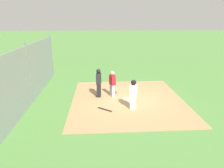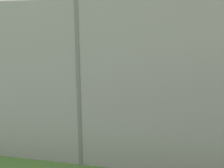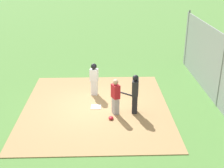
% 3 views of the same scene
% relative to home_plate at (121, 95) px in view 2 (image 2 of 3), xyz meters
% --- Properties ---
extents(ground_plane, '(140.00, 140.00, 0.00)m').
position_rel_home_plate_xyz_m(ground_plane, '(0.00, 0.00, -0.04)').
color(ground_plane, '#51843D').
extents(dirt_infield, '(7.20, 6.40, 0.03)m').
position_rel_home_plate_xyz_m(dirt_infield, '(0.00, 0.00, -0.03)').
color(dirt_infield, '#A88456').
rests_on(dirt_infield, ground_plane).
extents(home_plate, '(0.47, 0.47, 0.02)m').
position_rel_home_plate_xyz_m(home_plate, '(0.00, 0.00, 0.00)').
color(home_plate, white).
rests_on(home_plate, dirt_infield).
extents(catcher, '(0.45, 0.39, 1.56)m').
position_rel_home_plate_xyz_m(catcher, '(-0.63, -0.84, 0.80)').
color(catcher, '#9E9EA3').
rests_on(catcher, dirt_infield).
extents(umpire, '(0.42, 0.32, 1.72)m').
position_rel_home_plate_xyz_m(umpire, '(-0.57, -1.66, 0.90)').
color(umpire, black).
rests_on(umpire, dirt_infield).
extents(runner, '(0.33, 0.42, 1.59)m').
position_rel_home_plate_xyz_m(runner, '(1.32, 0.10, 0.89)').
color(runner, silver).
rests_on(runner, dirt_infield).
extents(baseball_bat, '(0.57, 0.71, 0.06)m').
position_rel_home_plate_xyz_m(baseball_bat, '(1.36, -1.37, 0.02)').
color(baseball_bat, black).
rests_on(baseball_bat, dirt_infield).
extents(catcher_mask, '(0.24, 0.20, 0.12)m').
position_rel_home_plate_xyz_m(catcher_mask, '(-1.12, -0.63, 0.05)').
color(catcher_mask, '#B21923').
rests_on(catcher_mask, dirt_infield).
extents(backstop_fence, '(12.00, 0.10, 3.35)m').
position_rel_home_plate_xyz_m(backstop_fence, '(0.00, -5.43, 1.56)').
color(backstop_fence, '#93999E').
rests_on(backstop_fence, ground_plane).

